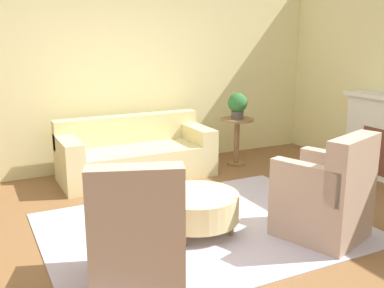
{
  "coord_description": "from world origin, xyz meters",
  "views": [
    {
      "loc": [
        -2.0,
        -3.75,
        1.92
      ],
      "look_at": [
        0.15,
        0.55,
        0.75
      ],
      "focal_mm": 42.0,
      "sensor_mm": 36.0,
      "label": 1
    }
  ],
  "objects_px": {
    "armchair_right": "(327,198)",
    "ottoman_table": "(196,207)",
    "potted_plant_on_side_table": "(238,104)",
    "couch": "(136,155)",
    "side_table": "(237,134)",
    "armchair_left": "(137,237)"
  },
  "relations": [
    {
      "from": "couch",
      "to": "potted_plant_on_side_table",
      "type": "height_order",
      "value": "potted_plant_on_side_table"
    },
    {
      "from": "ottoman_table",
      "to": "potted_plant_on_side_table",
      "type": "bearing_deg",
      "value": 48.62
    },
    {
      "from": "couch",
      "to": "ottoman_table",
      "type": "bearing_deg",
      "value": -92.13
    },
    {
      "from": "armchair_right",
      "to": "potted_plant_on_side_table",
      "type": "distance_m",
      "value": 2.67
    },
    {
      "from": "armchair_left",
      "to": "potted_plant_on_side_table",
      "type": "bearing_deg",
      "value": 45.49
    },
    {
      "from": "armchair_right",
      "to": "ottoman_table",
      "type": "height_order",
      "value": "armchair_right"
    },
    {
      "from": "couch",
      "to": "armchair_left",
      "type": "height_order",
      "value": "armchair_left"
    },
    {
      "from": "couch",
      "to": "side_table",
      "type": "relative_size",
      "value": 2.93
    },
    {
      "from": "potted_plant_on_side_table",
      "to": "armchair_right",
      "type": "bearing_deg",
      "value": -103.04
    },
    {
      "from": "armchair_right",
      "to": "couch",
      "type": "bearing_deg",
      "value": 110.17
    },
    {
      "from": "armchair_left",
      "to": "ottoman_table",
      "type": "height_order",
      "value": "armchair_left"
    },
    {
      "from": "couch",
      "to": "armchair_left",
      "type": "xyz_separation_m",
      "value": [
        -0.94,
        -2.66,
        0.11
      ]
    },
    {
      "from": "armchair_right",
      "to": "ottoman_table",
      "type": "bearing_deg",
      "value": 146.86
    },
    {
      "from": "couch",
      "to": "ottoman_table",
      "type": "distance_m",
      "value": 1.98
    },
    {
      "from": "armchair_right",
      "to": "ottoman_table",
      "type": "distance_m",
      "value": 1.26
    },
    {
      "from": "couch",
      "to": "ottoman_table",
      "type": "xyz_separation_m",
      "value": [
        -0.07,
        -1.97,
        -0.04
      ]
    },
    {
      "from": "ottoman_table",
      "to": "side_table",
      "type": "relative_size",
      "value": 1.2
    },
    {
      "from": "ottoman_table",
      "to": "side_table",
      "type": "bearing_deg",
      "value": 48.62
    },
    {
      "from": "couch",
      "to": "side_table",
      "type": "xyz_separation_m",
      "value": [
        1.57,
        -0.11,
        0.17
      ]
    },
    {
      "from": "side_table",
      "to": "ottoman_table",
      "type": "bearing_deg",
      "value": -131.38
    },
    {
      "from": "armchair_left",
      "to": "ottoman_table",
      "type": "bearing_deg",
      "value": 38.44
    },
    {
      "from": "armchair_left",
      "to": "side_table",
      "type": "distance_m",
      "value": 3.58
    }
  ]
}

